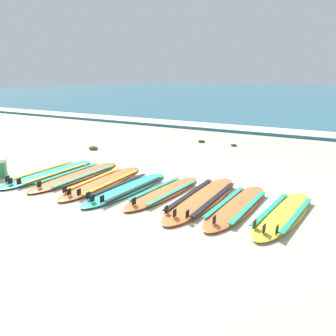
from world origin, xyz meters
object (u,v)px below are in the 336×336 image
at_px(surfboard_0, 50,173).
at_px(surfboard_6, 237,206).
at_px(surfboard_3, 127,189).
at_px(surfboard_4, 164,192).
at_px(surfboard_5, 202,198).
at_px(surfboard_1, 77,176).
at_px(surfboard_2, 103,182).
at_px(surfboard_7, 283,214).

xyz_separation_m(surfboard_0, surfboard_6, (3.89, 0.18, -0.00)).
height_order(surfboard_0, surfboard_3, same).
relative_size(surfboard_4, surfboard_6, 0.96).
height_order(surfboard_0, surfboard_6, same).
bearing_deg(surfboard_3, surfboard_5, 9.30).
distance_m(surfboard_3, surfboard_5, 1.36).
bearing_deg(surfboard_1, surfboard_5, 1.83).
height_order(surfboard_1, surfboard_2, same).
distance_m(surfboard_1, surfboard_7, 3.97).
bearing_deg(surfboard_0, surfboard_2, 3.90).
bearing_deg(surfboard_1, surfboard_3, -5.77).
distance_m(surfboard_4, surfboard_5, 0.69).
xyz_separation_m(surfboard_1, surfboard_7, (3.96, 0.08, 0.00)).
distance_m(surfboard_4, surfboard_7, 1.97).
xyz_separation_m(surfboard_0, surfboard_7, (4.58, 0.22, 0.00)).
height_order(surfboard_0, surfboard_4, same).
xyz_separation_m(surfboard_0, surfboard_5, (3.29, 0.23, -0.00)).
bearing_deg(surfboard_3, surfboard_4, 13.40).
bearing_deg(surfboard_1, surfboard_0, -166.90).
relative_size(surfboard_1, surfboard_7, 1.10).
relative_size(surfboard_1, surfboard_2, 1.02).
height_order(surfboard_1, surfboard_4, same).
height_order(surfboard_4, surfboard_5, same).
height_order(surfboard_1, surfboard_3, same).
height_order(surfboard_2, surfboard_4, same).
bearing_deg(surfboard_7, surfboard_6, -176.68).
bearing_deg(surfboard_2, surfboard_4, 3.37).
distance_m(surfboard_1, surfboard_2, 0.72).
xyz_separation_m(surfboard_1, surfboard_5, (2.68, 0.09, 0.00)).
xyz_separation_m(surfboard_1, surfboard_3, (1.33, -0.13, 0.00)).
distance_m(surfboard_4, surfboard_6, 1.29).
bearing_deg(surfboard_6, surfboard_2, -178.02).
bearing_deg(surfboard_6, surfboard_1, -179.36).
bearing_deg(surfboard_7, surfboard_1, -178.90).
bearing_deg(surfboard_3, surfboard_2, 172.39).
bearing_deg(surfboard_7, surfboard_3, -175.42).
distance_m(surfboard_1, surfboard_6, 3.28).
relative_size(surfboard_1, surfboard_6, 1.09).
distance_m(surfboard_2, surfboard_5, 1.97).
bearing_deg(surfboard_4, surfboard_2, -176.63).
bearing_deg(surfboard_2, surfboard_6, 1.98).
distance_m(surfboard_2, surfboard_7, 3.25).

